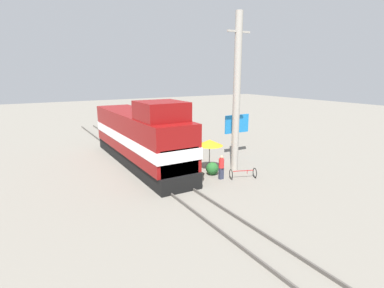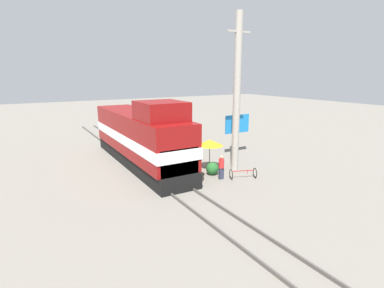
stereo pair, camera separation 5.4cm
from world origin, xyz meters
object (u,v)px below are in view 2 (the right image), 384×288
utility_pole (237,94)px  person_bystander (221,166)px  locomotive (141,138)px  vendor_umbrella (210,143)px  bicycle (243,173)px  billboard_sign (237,126)px

utility_pole → person_bystander: size_ratio=6.65×
locomotive → vendor_umbrella: locomotive is taller
utility_pole → vendor_umbrella: 3.76m
bicycle → utility_pole: bearing=-0.1°
vendor_umbrella → bicycle: 3.15m
bicycle → locomotive: bearing=56.8°
person_bystander → vendor_umbrella: bearing=80.0°
locomotive → utility_pole: (5.21, -4.43, 3.23)m
locomotive → bicycle: (4.57, -6.14, -1.74)m
utility_pole → billboard_sign: utility_pole is taller
vendor_umbrella → person_bystander: bearing=-100.0°
utility_pole → billboard_sign: size_ratio=3.14×
person_bystander → locomotive: bearing=120.7°
billboard_sign → bicycle: billboard_sign is taller
person_bystander → bicycle: size_ratio=0.88×
locomotive → billboard_sign: locomotive is taller
utility_pole → vendor_umbrella: size_ratio=4.76×
billboard_sign → vendor_umbrella: bearing=-150.3°
vendor_umbrella → person_bystander: vendor_umbrella is taller
utility_pole → person_bystander: 4.98m
person_bystander → bicycle: bearing=-25.7°
locomotive → billboard_sign: (7.99, -1.15, 0.38)m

